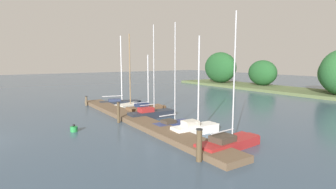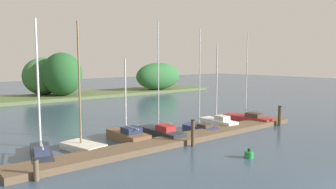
# 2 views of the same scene
# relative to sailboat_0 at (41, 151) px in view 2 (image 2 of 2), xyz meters

# --- Properties ---
(dock_pier) EXTENTS (21.30, 1.80, 0.35)m
(dock_pier) POSITION_rel_sailboat_0_xyz_m (8.16, -2.22, -0.20)
(dock_pier) COLOR brown
(dock_pier) RESTS_ON ground
(far_shore) EXTENTS (54.02, 8.01, 6.23)m
(far_shore) POSITION_rel_sailboat_0_xyz_m (7.05, 25.71, 2.04)
(far_shore) COLOR #56663D
(far_shore) RESTS_ON ground
(sailboat_0) EXTENTS (1.97, 4.46, 7.32)m
(sailboat_0) POSITION_rel_sailboat_0_xyz_m (0.00, 0.00, 0.00)
(sailboat_0) COLOR #232833
(sailboat_0) RESTS_ON ground
(sailboat_1) EXTENTS (1.96, 2.98, 7.33)m
(sailboat_1) POSITION_rel_sailboat_0_xyz_m (2.32, 0.06, 0.02)
(sailboat_1) COLOR silver
(sailboat_1) RESTS_ON ground
(sailboat_2) EXTENTS (1.41, 3.69, 5.25)m
(sailboat_2) POSITION_rel_sailboat_0_xyz_m (5.51, 0.25, 0.01)
(sailboat_2) COLOR brown
(sailboat_2) RESTS_ON ground
(sailboat_3) EXTENTS (1.14, 4.19, 7.62)m
(sailboat_3) POSITION_rel_sailboat_0_xyz_m (7.68, -0.42, -0.00)
(sailboat_3) COLOR #232833
(sailboat_3) RESTS_ON ground
(sailboat_4) EXTENTS (1.21, 3.12, 7.37)m
(sailboat_4) POSITION_rel_sailboat_0_xyz_m (11.20, -0.70, -0.07)
(sailboat_4) COLOR navy
(sailboat_4) RESTS_ON ground
(sailboat_5) EXTENTS (1.19, 3.48, 6.32)m
(sailboat_5) POSITION_rel_sailboat_0_xyz_m (13.38, -0.37, 0.03)
(sailboat_5) COLOR white
(sailboat_5) RESTS_ON ground
(sailboat_6) EXTENTS (1.59, 4.42, 7.34)m
(sailboat_6) POSITION_rel_sailboat_0_xyz_m (16.70, -0.72, -0.03)
(sailboat_6) COLOR maroon
(sailboat_6) RESTS_ON ground
(mooring_piling_0) EXTENTS (0.26, 0.26, 0.98)m
(mooring_piling_0) POSITION_rel_sailboat_0_xyz_m (-1.26, -3.30, 0.12)
(mooring_piling_0) COLOR brown
(mooring_piling_0) RESTS_ON ground
(mooring_piling_1) EXTENTS (0.25, 0.25, 1.62)m
(mooring_piling_1) POSITION_rel_sailboat_0_xyz_m (7.79, -3.47, 0.44)
(mooring_piling_1) COLOR #4C3D28
(mooring_piling_1) RESTS_ON ground
(mooring_piling_2) EXTENTS (0.32, 0.32, 1.59)m
(mooring_piling_2) POSITION_rel_sailboat_0_xyz_m (17.25, -3.36, 0.43)
(mooring_piling_2) COLOR #4C3D28
(mooring_piling_2) RESTS_ON ground
(channel_buoy_0) EXTENTS (0.48, 0.48, 0.52)m
(channel_buoy_0) POSITION_rel_sailboat_0_xyz_m (8.55, -7.00, -0.18)
(channel_buoy_0) COLOR #23843D
(channel_buoy_0) RESTS_ON ground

